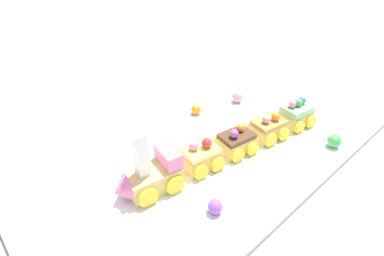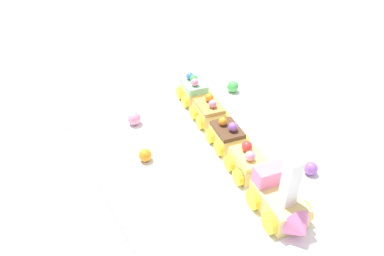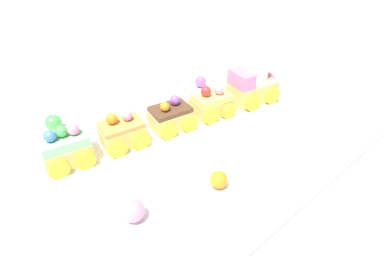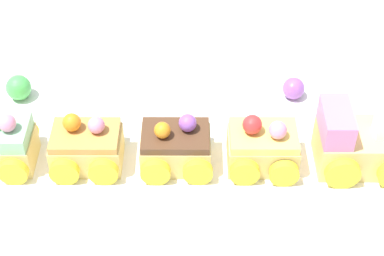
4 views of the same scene
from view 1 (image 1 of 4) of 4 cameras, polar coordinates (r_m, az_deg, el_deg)
The scene contains 11 objects.
ground_plane at distance 0.65m, azimuth 4.08°, elevation -3.87°, with size 10.00×10.00×0.00m, color gray.
display_board at distance 0.65m, azimuth 4.10°, elevation -3.46°, with size 0.81×0.43×0.01m, color white.
cake_train_locomotive at distance 0.53m, azimuth -8.28°, elevation -9.05°, with size 0.13×0.09×0.13m.
cake_car_lemon at distance 0.58m, azimuth 1.67°, elevation -5.57°, with size 0.08×0.08×0.06m.
cake_car_chocolate at distance 0.62m, azimuth 8.39°, elevation -2.70°, with size 0.08×0.08×0.06m.
cake_car_caramel at distance 0.68m, azimuth 14.25°, elevation -0.09°, with size 0.08×0.08×0.06m.
cake_car_mint at distance 0.73m, azimuth 19.16°, elevation 2.38°, with size 0.08×0.08×0.07m.
gumball_green at distance 0.70m, azimuth 25.46°, elevation -2.22°, with size 0.03×0.03×0.03m, color #4CBC56.
gumball_orange at distance 0.74m, azimuth 0.77°, elevation 3.58°, with size 0.03×0.03×0.03m, color orange.
gumball_purple at distance 0.50m, azimuth 4.42°, elevation -14.69°, with size 0.03×0.03×0.03m, color #9956C6.
gumball_pink at distance 0.80m, azimuth 8.61°, elevation 5.86°, with size 0.03×0.03×0.03m, color pink.
Camera 1 is at (0.38, 0.35, 0.41)m, focal length 28.00 mm.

